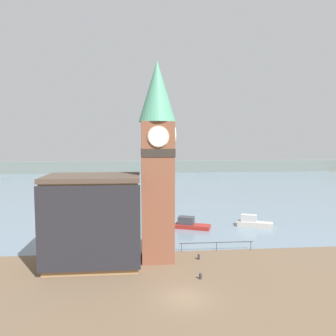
{
  "coord_description": "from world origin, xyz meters",
  "views": [
    {
      "loc": [
        -3.89,
        -27.52,
        13.9
      ],
      "look_at": [
        -0.81,
        7.24,
        10.91
      ],
      "focal_mm": 35.0,
      "sensor_mm": 36.0,
      "label": 1
    }
  ],
  "objects_px": {
    "clock_tower": "(157,156)",
    "mooring_bollard_near": "(200,276)",
    "pier_building": "(93,220)",
    "boat_near": "(190,224)",
    "boat_far": "(253,223)",
    "mooring_bollard_far": "(199,256)"
  },
  "relations": [
    {
      "from": "mooring_bollard_near",
      "to": "clock_tower",
      "type": "bearing_deg",
      "value": 124.01
    },
    {
      "from": "mooring_bollard_near",
      "to": "boat_far",
      "type": "bearing_deg",
      "value": 57.11
    },
    {
      "from": "boat_near",
      "to": "mooring_bollard_far",
      "type": "relative_size",
      "value": 8.76
    },
    {
      "from": "boat_far",
      "to": "boat_near",
      "type": "bearing_deg",
      "value": -158.19
    },
    {
      "from": "pier_building",
      "to": "mooring_bollard_near",
      "type": "distance_m",
      "value": 13.01
    },
    {
      "from": "mooring_bollard_near",
      "to": "mooring_bollard_far",
      "type": "distance_m",
      "value": 5.41
    },
    {
      "from": "boat_far",
      "to": "mooring_bollard_near",
      "type": "bearing_deg",
      "value": -100.13
    },
    {
      "from": "boat_near",
      "to": "pier_building",
      "type": "bearing_deg",
      "value": -111.46
    },
    {
      "from": "clock_tower",
      "to": "mooring_bollard_near",
      "type": "distance_m",
      "value": 13.71
    },
    {
      "from": "clock_tower",
      "to": "mooring_bollard_near",
      "type": "bearing_deg",
      "value": -55.99
    },
    {
      "from": "clock_tower",
      "to": "boat_far",
      "type": "bearing_deg",
      "value": 38.7
    },
    {
      "from": "mooring_bollard_near",
      "to": "mooring_bollard_far",
      "type": "relative_size",
      "value": 0.95
    },
    {
      "from": "clock_tower",
      "to": "mooring_bollard_far",
      "type": "height_order",
      "value": "clock_tower"
    },
    {
      "from": "clock_tower",
      "to": "mooring_bollard_far",
      "type": "relative_size",
      "value": 33.49
    },
    {
      "from": "boat_near",
      "to": "mooring_bollard_far",
      "type": "xyz_separation_m",
      "value": [
        -1.09,
        -13.57,
        -0.28
      ]
    },
    {
      "from": "boat_near",
      "to": "boat_far",
      "type": "bearing_deg",
      "value": 20.29
    },
    {
      "from": "clock_tower",
      "to": "mooring_bollard_near",
      "type": "relative_size",
      "value": 35.14
    },
    {
      "from": "mooring_bollard_near",
      "to": "mooring_bollard_far",
      "type": "xyz_separation_m",
      "value": [
        0.81,
        5.35,
        0.02
      ]
    },
    {
      "from": "boat_far",
      "to": "mooring_bollard_far",
      "type": "height_order",
      "value": "boat_far"
    },
    {
      "from": "pier_building",
      "to": "boat_near",
      "type": "relative_size",
      "value": 1.75
    },
    {
      "from": "pier_building",
      "to": "clock_tower",
      "type": "bearing_deg",
      "value": 8.51
    },
    {
      "from": "boat_near",
      "to": "boat_far",
      "type": "xyz_separation_m",
      "value": [
        10.23,
        -0.17,
        0.06
      ]
    }
  ]
}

